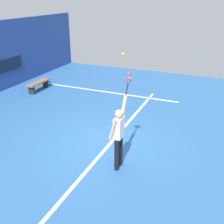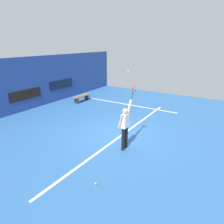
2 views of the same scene
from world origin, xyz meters
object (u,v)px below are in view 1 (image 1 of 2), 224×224
(tennis_ball, at_px, (123,54))
(water_bottle, at_px, (50,83))
(court_bench, at_px, (39,84))
(tennis_player, at_px, (119,134))
(tennis_racket, at_px, (129,80))

(tennis_ball, relative_size, water_bottle, 0.28)
(court_bench, distance_m, water_bottle, 0.93)
(tennis_ball, distance_m, court_bench, 7.91)
(tennis_player, distance_m, tennis_racket, 1.43)
(tennis_racket, height_order, court_bench, tennis_racket)
(tennis_player, xyz_separation_m, water_bottle, (5.30, 5.93, -0.89))
(court_bench, xyz_separation_m, water_bottle, (0.91, 0.00, -0.22))
(water_bottle, bearing_deg, tennis_racket, -128.02)
(tennis_player, xyz_separation_m, tennis_racket, (0.66, -0.00, 1.27))
(tennis_ball, bearing_deg, court_bench, 53.96)
(tennis_ball, xyz_separation_m, court_bench, (4.36, 6.00, -2.74))
(tennis_racket, bearing_deg, tennis_ball, -173.76)
(tennis_player, height_order, tennis_ball, tennis_ball)
(tennis_racket, distance_m, water_bottle, 7.83)
(tennis_racket, bearing_deg, water_bottle, 51.98)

